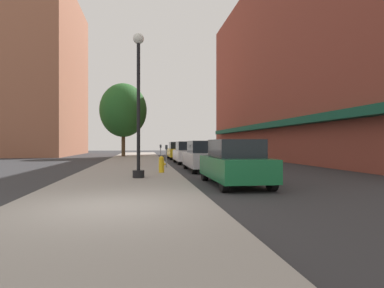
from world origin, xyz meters
name	(u,v)px	position (x,y,z in m)	size (l,w,h in m)	color
ground_plane	(185,163)	(4.00, 18.00, 0.00)	(90.00, 90.00, 0.00)	#2D2D30
sidewalk_slab	(134,162)	(0.00, 19.00, 0.06)	(4.80, 50.00, 0.12)	gray
building_right_brick	(293,63)	(14.99, 22.00, 9.27)	(6.80, 40.00, 18.58)	brown
building_far_background	(53,76)	(-11.01, 37.00, 10.28)	(6.80, 18.00, 20.60)	#9E6047
lamppost	(138,102)	(0.53, 5.99, 3.20)	(0.48, 0.48, 5.90)	black
fire_hydrant	(162,164)	(1.59, 8.17, 0.52)	(0.33, 0.26, 0.79)	gold
parking_meter_near	(166,153)	(2.05, 11.37, 0.95)	(0.14, 0.09, 1.31)	slate
parking_meter_far	(161,151)	(2.05, 17.81, 0.95)	(0.14, 0.09, 1.31)	slate
tree_near	(123,110)	(-1.45, 28.61, 5.14)	(5.08, 5.08, 7.95)	#4C3823
car_green	(235,163)	(4.00, 3.96, 0.81)	(1.80, 4.30, 1.66)	black
car_silver	(204,156)	(4.00, 10.07, 0.81)	(1.80, 4.30, 1.66)	black
car_white	(187,153)	(4.00, 16.75, 0.81)	(1.80, 4.30, 1.66)	black
car_yellow	(178,151)	(4.00, 23.56, 0.81)	(1.80, 4.30, 1.66)	black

